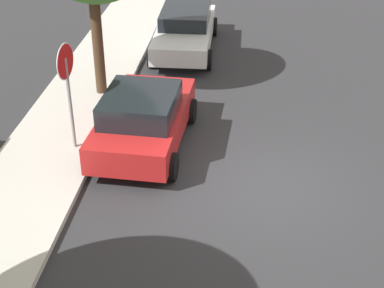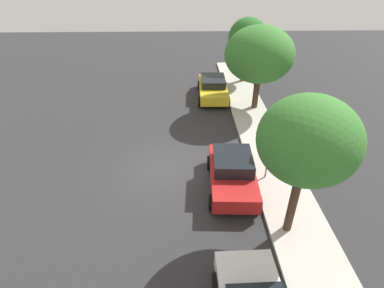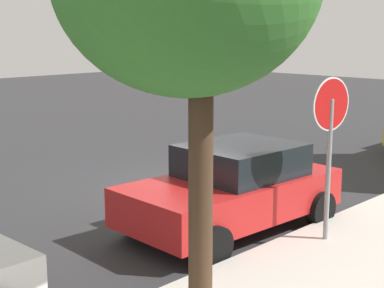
% 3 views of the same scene
% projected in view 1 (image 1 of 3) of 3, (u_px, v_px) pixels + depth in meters
% --- Properties ---
extents(ground_plane, '(60.00, 60.00, 0.00)m').
position_uv_depth(ground_plane, '(262.00, 185.00, 12.96)').
color(ground_plane, '#2D2D30').
extents(sidewalk_curb, '(32.00, 2.32, 0.14)m').
position_uv_depth(sidewalk_curb, '(39.00, 168.00, 13.41)').
color(sidewalk_curb, beige).
rests_on(sidewalk_curb, ground_plane).
extents(stop_sign, '(0.84, 0.13, 2.75)m').
position_uv_depth(stop_sign, '(67.00, 79.00, 13.21)').
color(stop_sign, gray).
rests_on(stop_sign, ground_plane).
extents(parked_car_red, '(4.05, 2.24, 1.51)m').
position_uv_depth(parked_car_red, '(143.00, 119.00, 14.01)').
color(parked_car_red, red).
rests_on(parked_car_red, ground_plane).
extents(parked_car_white, '(4.50, 2.07, 1.34)m').
position_uv_depth(parked_car_white, '(185.00, 29.00, 19.50)').
color(parked_car_white, white).
rests_on(parked_car_white, ground_plane).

